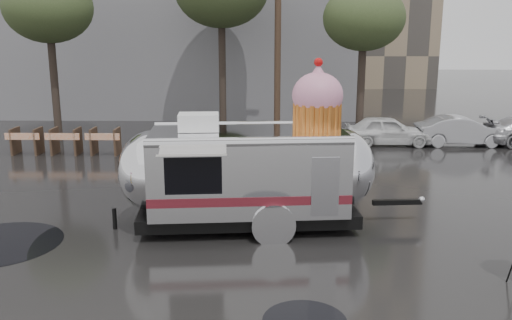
{
  "coord_description": "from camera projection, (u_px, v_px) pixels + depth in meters",
  "views": [
    {
      "loc": [
        2.09,
        -9.96,
        4.48
      ],
      "look_at": [
        1.82,
        2.29,
        1.61
      ],
      "focal_mm": 38.0,
      "sensor_mm": 36.0,
      "label": 1
    }
  ],
  "objects": [
    {
      "name": "ground",
      "position": [
        162.0,
        265.0,
        10.76
      ],
      "size": [
        120.0,
        120.0,
        0.0
      ],
      "primitive_type": "plane",
      "color": "black",
      "rests_on": "ground"
    },
    {
      "name": "utility_pole",
      "position": [
        278.0,
        30.0,
        23.28
      ],
      "size": [
        1.6,
        0.28,
        9.0
      ],
      "color": "#473323",
      "rests_on": "ground"
    },
    {
      "name": "tree_left",
      "position": [
        48.0,
        8.0,
        22.31
      ],
      "size": [
        3.64,
        3.64,
        6.95
      ],
      "color": "#382D26",
      "rests_on": "ground"
    },
    {
      "name": "tree_right",
      "position": [
        364.0,
        19.0,
        22.13
      ],
      "size": [
        3.36,
        3.36,
        6.42
      ],
      "color": "#382D26",
      "rests_on": "ground"
    },
    {
      "name": "barricade_row",
      "position": [
        66.0,
        141.0,
        20.46
      ],
      "size": [
        4.3,
        0.8,
        1.0
      ],
      "color": "#473323",
      "rests_on": "ground"
    },
    {
      "name": "parked_cars",
      "position": [
        506.0,
        128.0,
        22.03
      ],
      "size": [
        13.2,
        1.9,
        1.5
      ],
      "color": "silver",
      "rests_on": "ground"
    },
    {
      "name": "airstream_trailer",
      "position": [
        251.0,
        168.0,
        12.63
      ],
      "size": [
        7.47,
        3.27,
        4.03
      ],
      "rotation": [
        0.0,
        0.0,
        0.09
      ],
      "color": "silver",
      "rests_on": "ground"
    }
  ]
}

